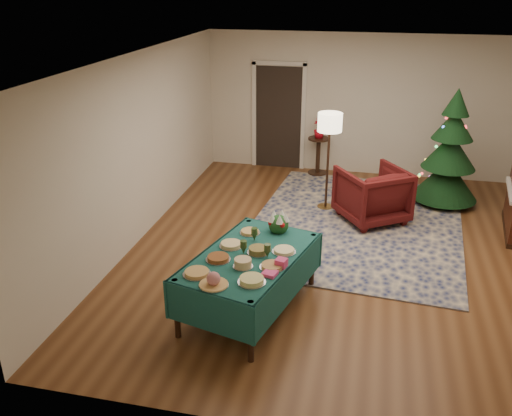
% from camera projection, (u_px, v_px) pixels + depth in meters
% --- Properties ---
extents(room_shell, '(7.00, 7.00, 7.00)m').
position_uv_depth(room_shell, '(349.00, 162.00, 7.28)').
color(room_shell, '#593319').
rests_on(room_shell, ground).
extents(doorway, '(1.08, 0.04, 2.16)m').
position_uv_depth(doorway, '(279.00, 115.00, 10.82)').
color(doorway, black).
rests_on(doorway, ground).
extents(rug, '(3.53, 4.45, 0.02)m').
position_uv_depth(rug, '(357.00, 223.00, 8.65)').
color(rug, '#141F4C').
rests_on(rug, ground).
extents(buffet_table, '(1.51, 2.06, 0.72)m').
position_uv_depth(buffet_table, '(250.00, 266.00, 6.22)').
color(buffet_table, black).
rests_on(buffet_table, ground).
extents(platter_0, '(0.30, 0.30, 0.05)m').
position_uv_depth(platter_0, '(197.00, 273.00, 5.76)').
color(platter_0, silver).
rests_on(platter_0, buffet_table).
extents(platter_1, '(0.31, 0.31, 0.16)m').
position_uv_depth(platter_1, '(214.00, 280.00, 5.54)').
color(platter_1, silver).
rests_on(platter_1, buffet_table).
extents(platter_2, '(0.30, 0.30, 0.06)m').
position_uv_depth(platter_2, '(252.00, 280.00, 5.61)').
color(platter_2, silver).
rests_on(platter_2, buffet_table).
extents(platter_3, '(0.28, 0.28, 0.05)m').
position_uv_depth(platter_3, '(218.00, 258.00, 6.06)').
color(platter_3, silver).
rests_on(platter_3, buffet_table).
extents(platter_4, '(0.22, 0.22, 0.10)m').
position_uv_depth(platter_4, '(243.00, 263.00, 5.91)').
color(platter_4, silver).
rests_on(platter_4, buffet_table).
extents(platter_5, '(0.28, 0.28, 0.04)m').
position_uv_depth(platter_5, '(272.00, 266.00, 5.90)').
color(platter_5, silver).
rests_on(platter_5, buffet_table).
extents(platter_6, '(0.28, 0.28, 0.05)m').
position_uv_depth(platter_6, '(231.00, 245.00, 6.36)').
color(platter_6, silver).
rests_on(platter_6, buffet_table).
extents(platter_7, '(0.26, 0.26, 0.07)m').
position_uv_depth(platter_7, '(258.00, 250.00, 6.21)').
color(platter_7, silver).
rests_on(platter_7, buffet_table).
extents(platter_8, '(0.28, 0.28, 0.04)m').
position_uv_depth(platter_8, '(284.00, 251.00, 6.24)').
color(platter_8, silver).
rests_on(platter_8, buffet_table).
extents(platter_9, '(0.26, 0.26, 0.04)m').
position_uv_depth(platter_9, '(250.00, 232.00, 6.69)').
color(platter_9, silver).
rests_on(platter_9, buffet_table).
extents(goblet_0, '(0.08, 0.08, 0.17)m').
position_uv_depth(goblet_0, '(254.00, 234.00, 6.48)').
color(goblet_0, '#2D471E').
rests_on(goblet_0, buffet_table).
extents(goblet_1, '(0.08, 0.08, 0.17)m').
position_uv_depth(goblet_1, '(267.00, 251.00, 6.09)').
color(goblet_1, '#2D471E').
rests_on(goblet_1, buffet_table).
extents(goblet_2, '(0.08, 0.08, 0.17)m').
position_uv_depth(goblet_2, '(243.00, 247.00, 6.17)').
color(goblet_2, '#2D471E').
rests_on(goblet_2, buffet_table).
extents(napkin_stack, '(0.18, 0.18, 0.04)m').
position_uv_depth(napkin_stack, '(270.00, 273.00, 5.76)').
color(napkin_stack, '#EE4288').
rests_on(napkin_stack, buffet_table).
extents(gift_box, '(0.14, 0.14, 0.10)m').
position_uv_depth(gift_box, '(281.00, 263.00, 5.91)').
color(gift_box, '#EC417F').
rests_on(gift_box, buffet_table).
extents(centerpiece, '(0.26, 0.26, 0.30)m').
position_uv_depth(centerpiece, '(279.00, 222.00, 6.69)').
color(centerpiece, '#1E4C1E').
rests_on(centerpiece, buffet_table).
extents(armchair, '(1.28, 1.27, 0.97)m').
position_uv_depth(armchair, '(372.00, 192.00, 8.60)').
color(armchair, '#4A0F10').
rests_on(armchair, ground).
extents(floor_lamp, '(0.40, 0.40, 1.64)m').
position_uv_depth(floor_lamp, '(330.00, 128.00, 8.71)').
color(floor_lamp, '#A57F3F').
rests_on(floor_lamp, ground).
extents(side_table, '(0.42, 0.42, 0.74)m').
position_uv_depth(side_table, '(318.00, 157.00, 10.69)').
color(side_table, black).
rests_on(side_table, ground).
extents(potted_plant, '(0.21, 0.38, 0.21)m').
position_uv_depth(potted_plant, '(319.00, 133.00, 10.49)').
color(potted_plant, red).
rests_on(potted_plant, side_table).
extents(christmas_tree, '(1.30, 1.30, 2.00)m').
position_uv_depth(christmas_tree, '(450.00, 153.00, 9.11)').
color(christmas_tree, black).
rests_on(christmas_tree, ground).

